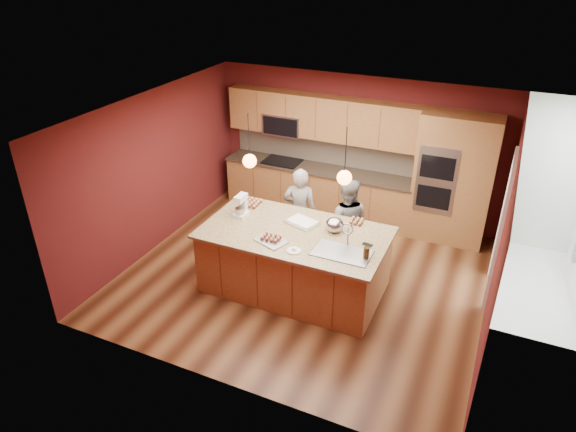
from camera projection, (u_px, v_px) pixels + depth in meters
The scene contains 24 objects.
floor at pixel (304, 276), 8.28m from camera, with size 5.50×5.50×0.00m, color #3F1F10.
ceiling at pixel (307, 113), 7.01m from camera, with size 5.50×5.50×0.00m, color white.
wall_back at pixel (356, 147), 9.65m from camera, with size 5.50×5.50×0.00m, color #541717.
wall_front at pixel (218, 294), 5.64m from camera, with size 5.50×5.50×0.00m, color #541717.
wall_left at pixel (155, 171), 8.64m from camera, with size 5.00×5.00×0.00m, color #541717.
wall_right at pixel (501, 240), 6.65m from camera, with size 5.00×5.00×0.00m, color #541717.
cabinet_run at pixel (317, 164), 9.87m from camera, with size 3.74×0.64×2.30m.
oven_column at pixel (453, 180), 8.83m from camera, with size 1.30×0.62×2.30m.
doorway_trim at pixel (500, 232), 7.44m from camera, with size 0.08×1.11×2.20m, color white, non-canonical shape.
pendant_left at pixel (250, 161), 7.33m from camera, with size 0.20×0.20×0.80m.
pendant_right at pixel (344, 177), 6.81m from camera, with size 0.20×0.20×0.80m.
island at pixel (295, 260), 7.77m from camera, with size 2.73×1.53×1.39m.
person_left at pixel (300, 212), 8.59m from camera, with size 0.56×0.37×1.55m, color black.
person_right at pixel (346, 222), 8.30m from camera, with size 0.74×0.57×1.52m, color slate.
stand_mixer at pixel (241, 207), 7.91m from camera, with size 0.19×0.26×0.35m.
sheet_cake at pixel (302, 222), 7.75m from camera, with size 0.56×0.48×0.05m.
cooling_rack at pixel (271, 241), 7.29m from camera, with size 0.43×0.31×0.02m, color #9FA0A6.
mixing_bowl at pixel (334, 225), 7.50m from camera, with size 0.27×0.27×0.23m, color #B1B3B9.
plate at pixel (294, 251), 7.06m from camera, with size 0.20×0.20×0.01m, color white.
tumbler at pixel (366, 253), 6.87m from camera, with size 0.08×0.08×0.16m, color #35230C.
phone at pixel (367, 245), 7.21m from camera, with size 0.14×0.08×0.01m, color black.
cupcakes_left at pixel (251, 202), 8.31m from camera, with size 0.31×0.31×0.07m, color tan, non-canonical shape.
cupcakes_rack at pixel (271, 237), 7.30m from camera, with size 0.28×0.21×0.06m, color tan, non-canonical shape.
cupcakes_right at pixel (356, 221), 7.76m from camera, with size 0.21×0.21×0.06m, color tan, non-canonical shape.
Camera 1 is at (2.58, -6.34, 4.77)m, focal length 32.00 mm.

